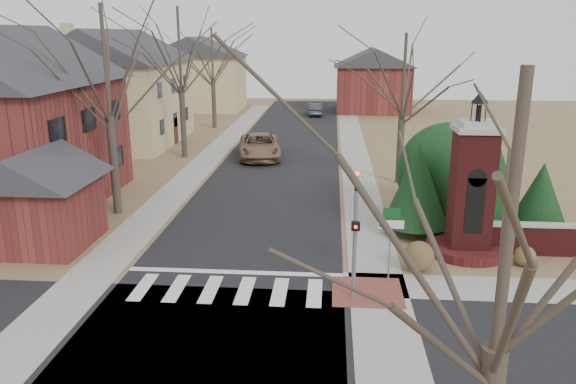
# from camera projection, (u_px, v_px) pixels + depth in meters

# --- Properties ---
(ground) EXTENTS (120.00, 120.00, 0.00)m
(ground) POSITION_uv_depth(u_px,v_px,m) (224.00, 301.00, 18.64)
(ground) COLOR brown
(ground) RESTS_ON ground
(main_street) EXTENTS (8.00, 70.00, 0.01)m
(main_street) POSITION_uv_depth(u_px,v_px,m) (282.00, 159.00, 39.73)
(main_street) COLOR black
(main_street) RESTS_ON ground
(cross_street) EXTENTS (120.00, 8.00, 0.01)m
(cross_street) POSITION_uv_depth(u_px,v_px,m) (203.00, 350.00, 15.76)
(cross_street) COLOR black
(cross_street) RESTS_ON ground
(crosswalk_zone) EXTENTS (8.00, 2.20, 0.02)m
(crosswalk_zone) POSITION_uv_depth(u_px,v_px,m) (228.00, 290.00, 19.40)
(crosswalk_zone) COLOR silver
(crosswalk_zone) RESTS_ON ground
(stop_bar) EXTENTS (8.00, 0.35, 0.02)m
(stop_bar) POSITION_uv_depth(u_px,v_px,m) (235.00, 272.00, 20.84)
(stop_bar) COLOR silver
(stop_bar) RESTS_ON ground
(sidewalk_right_main) EXTENTS (2.00, 60.00, 0.02)m
(sidewalk_right_main) POSITION_uv_depth(u_px,v_px,m) (356.00, 160.00, 39.34)
(sidewalk_right_main) COLOR gray
(sidewalk_right_main) RESTS_ON ground
(sidewalk_left) EXTENTS (2.00, 60.00, 0.02)m
(sidewalk_left) POSITION_uv_depth(u_px,v_px,m) (210.00, 157.00, 40.12)
(sidewalk_left) COLOR gray
(sidewalk_left) RESTS_ON ground
(curb_apron) EXTENTS (2.40, 2.40, 0.02)m
(curb_apron) POSITION_uv_depth(u_px,v_px,m) (367.00, 292.00, 19.23)
(curb_apron) COLOR brown
(curb_apron) RESTS_ON ground
(traffic_signal_pole) EXTENTS (0.28, 0.41, 4.50)m
(traffic_signal_pole) POSITION_uv_depth(u_px,v_px,m) (355.00, 225.00, 18.16)
(traffic_signal_pole) COLOR slate
(traffic_signal_pole) RESTS_ON ground
(sign_post) EXTENTS (0.90, 0.07, 2.75)m
(sign_post) POSITION_uv_depth(u_px,v_px,m) (391.00, 230.00, 19.59)
(sign_post) COLOR slate
(sign_post) RESTS_ON ground
(brick_gate_monument) EXTENTS (3.20, 3.20, 6.47)m
(brick_gate_monument) POSITION_uv_depth(u_px,v_px,m) (470.00, 201.00, 22.16)
(brick_gate_monument) COLOR #531818
(brick_gate_monument) RESTS_ON ground
(house_brick_left) EXTENTS (9.80, 11.80, 9.42)m
(house_brick_left) POSITION_uv_depth(u_px,v_px,m) (1.00, 115.00, 27.92)
(house_brick_left) COLOR maroon
(house_brick_left) RESTS_ON ground
(house_stucco_left) EXTENTS (9.80, 12.80, 9.28)m
(house_stucco_left) POSITION_uv_depth(u_px,v_px,m) (117.00, 85.00, 44.28)
(house_stucco_left) COLOR #CCB888
(house_stucco_left) RESTS_ON ground
(garage_left) EXTENTS (4.80, 4.80, 4.29)m
(garage_left) POSITION_uv_depth(u_px,v_px,m) (37.00, 194.00, 22.97)
(garage_left) COLOR maroon
(garage_left) RESTS_ON ground
(house_distant_left) EXTENTS (10.80, 8.80, 8.53)m
(house_distant_left) POSITION_uv_depth(u_px,v_px,m) (198.00, 72.00, 64.41)
(house_distant_left) COLOR #CCB888
(house_distant_left) RESTS_ON ground
(house_distant_right) EXTENTS (8.80, 8.80, 7.30)m
(house_distant_right) POSITION_uv_depth(u_px,v_px,m) (373.00, 78.00, 63.07)
(house_distant_right) COLOR maroon
(house_distant_right) RESTS_ON ground
(evergreen_near) EXTENTS (2.80, 2.80, 4.10)m
(evergreen_near) POSITION_uv_depth(u_px,v_px,m) (417.00, 184.00, 24.18)
(evergreen_near) COLOR #473D33
(evergreen_near) RESTS_ON ground
(evergreen_mid) EXTENTS (3.40, 3.40, 4.70)m
(evergreen_mid) POSITION_uv_depth(u_px,v_px,m) (489.00, 172.00, 25.01)
(evergreen_mid) COLOR #473D33
(evergreen_mid) RESTS_ON ground
(evergreen_far) EXTENTS (2.40, 2.40, 3.30)m
(evergreen_far) POSITION_uv_depth(u_px,v_px,m) (541.00, 194.00, 24.09)
(evergreen_far) COLOR #473D33
(evergreen_far) RESTS_ON ground
(evergreen_mass) EXTENTS (4.80, 4.80, 4.80)m
(evergreen_mass) POSITION_uv_depth(u_px,v_px,m) (448.00, 169.00, 26.42)
(evergreen_mass) COLOR black
(evergreen_mass) RESTS_ON ground
(bare_tree_0) EXTENTS (8.05, 8.05, 11.15)m
(bare_tree_0) POSITION_uv_depth(u_px,v_px,m) (104.00, 53.00, 25.69)
(bare_tree_0) COLOR #473D33
(bare_tree_0) RESTS_ON ground
(bare_tree_1) EXTENTS (8.40, 8.40, 11.64)m
(bare_tree_1) POSITION_uv_depth(u_px,v_px,m) (179.00, 41.00, 38.07)
(bare_tree_1) COLOR #473D33
(bare_tree_1) RESTS_ON ground
(bare_tree_2) EXTENTS (7.35, 7.35, 10.19)m
(bare_tree_2) POSITION_uv_depth(u_px,v_px,m) (212.00, 51.00, 50.85)
(bare_tree_2) COLOR #473D33
(bare_tree_2) RESTS_ON ground
(bare_tree_3) EXTENTS (7.00, 7.00, 9.70)m
(bare_tree_3) POSITION_uv_depth(u_px,v_px,m) (405.00, 68.00, 31.59)
(bare_tree_3) COLOR #473D33
(bare_tree_3) RESTS_ON ground
(bare_tree_4) EXTENTS (6.65, 6.65, 9.21)m
(bare_tree_4) POSITION_uv_depth(u_px,v_px,m) (513.00, 198.00, 7.82)
(bare_tree_4) COLOR #473D33
(bare_tree_4) RESTS_ON ground
(pickup_truck) EXTENTS (3.68, 6.44, 1.69)m
(pickup_truck) POSITION_uv_depth(u_px,v_px,m) (260.00, 146.00, 39.73)
(pickup_truck) COLOR #88654A
(pickup_truck) RESTS_ON ground
(distant_car) EXTENTS (1.73, 4.13, 1.33)m
(distant_car) POSITION_uv_depth(u_px,v_px,m) (315.00, 109.00, 60.39)
(distant_car) COLOR #383B40
(distant_car) RESTS_ON ground
(dry_shrub_left) EXTENTS (1.15, 1.15, 1.15)m
(dry_shrub_left) POSITION_uv_depth(u_px,v_px,m) (419.00, 256.00, 20.85)
(dry_shrub_left) COLOR brown
(dry_shrub_left) RESTS_ON ground
(dry_shrub_right) EXTENTS (0.80, 0.80, 0.80)m
(dry_shrub_right) POSITION_uv_depth(u_px,v_px,m) (525.00, 256.00, 21.32)
(dry_shrub_right) COLOR brown
(dry_shrub_right) RESTS_ON ground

